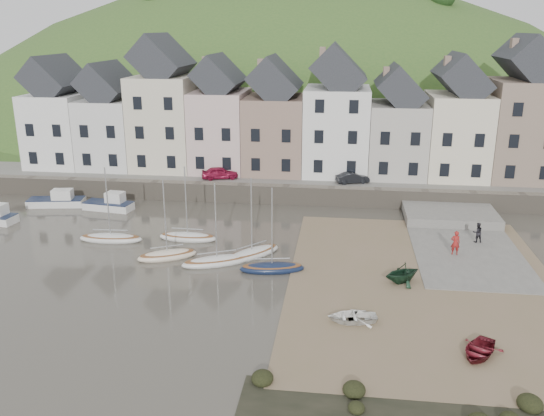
# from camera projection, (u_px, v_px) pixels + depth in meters

# --- Properties ---
(ground) EXTENTS (160.00, 160.00, 0.00)m
(ground) POSITION_uv_depth(u_px,v_px,m) (261.00, 275.00, 39.66)
(ground) COLOR #413D33
(ground) RESTS_ON ground
(quay_land) EXTENTS (90.00, 30.00, 1.50)m
(quay_land) POSITION_uv_depth(u_px,v_px,m) (299.00, 162.00, 69.68)
(quay_land) COLOR #365B24
(quay_land) RESTS_ON ground
(quay_street) EXTENTS (70.00, 7.00, 0.10)m
(quay_street) POSITION_uv_depth(u_px,v_px,m) (290.00, 179.00, 58.57)
(quay_street) COLOR slate
(quay_street) RESTS_ON quay_land
(seawall) EXTENTS (70.00, 1.20, 1.80)m
(seawall) POSITION_uv_depth(u_px,v_px,m) (286.00, 195.00, 55.46)
(seawall) COLOR slate
(seawall) RESTS_ON ground
(beach) EXTENTS (18.00, 26.00, 0.06)m
(beach) POSITION_uv_depth(u_px,v_px,m) (423.00, 283.00, 38.33)
(beach) COLOR #776748
(beach) RESTS_ON ground
(slipway) EXTENTS (8.00, 18.00, 0.12)m
(slipway) POSITION_uv_depth(u_px,v_px,m) (462.00, 243.00, 45.41)
(slipway) COLOR slate
(slipway) RESTS_ON ground
(hillside) EXTENTS (134.40, 84.00, 84.00)m
(hillside) POSITION_uv_depth(u_px,v_px,m) (282.00, 228.00, 102.43)
(hillside) COLOR #365B24
(hillside) RESTS_ON ground
(townhouse_terrace) EXTENTS (61.05, 8.00, 13.93)m
(townhouse_terrace) POSITION_uv_depth(u_px,v_px,m) (310.00, 118.00, 59.91)
(townhouse_terrace) COLOR white
(townhouse_terrace) RESTS_ON quay_land
(sailboat_0) EXTENTS (5.20, 1.75, 6.32)m
(sailboat_0) POSITION_uv_depth(u_px,v_px,m) (111.00, 238.00, 45.86)
(sailboat_0) COLOR silver
(sailboat_0) RESTS_ON ground
(sailboat_1) EXTENTS (4.76, 1.62, 6.32)m
(sailboat_1) POSITION_uv_depth(u_px,v_px,m) (188.00, 237.00, 46.12)
(sailboat_1) COLOR silver
(sailboat_1) RESTS_ON ground
(sailboat_2) EXTENTS (4.63, 3.29, 6.32)m
(sailboat_2) POSITION_uv_depth(u_px,v_px,m) (167.00, 255.00, 42.44)
(sailboat_2) COLOR beige
(sailboat_2) RESTS_ON ground
(sailboat_3) EXTENTS (4.50, 4.67, 6.32)m
(sailboat_3) POSITION_uv_depth(u_px,v_px,m) (252.00, 253.00, 42.75)
(sailboat_3) COLOR silver
(sailboat_3) RESTS_ON ground
(sailboat_4) EXTENTS (5.36, 3.54, 6.32)m
(sailboat_4) POSITION_uv_depth(u_px,v_px,m) (217.00, 261.00, 41.39)
(sailboat_4) COLOR silver
(sailboat_4) RESTS_ON ground
(sailboat_5) EXTENTS (4.79, 2.30, 6.32)m
(sailboat_5) POSITION_uv_depth(u_px,v_px,m) (272.00, 268.00, 40.22)
(sailboat_5) COLOR #121D39
(sailboat_5) RESTS_ON ground
(motorboat_0) EXTENTS (5.47, 2.56, 1.70)m
(motorboat_0) POSITION_uv_depth(u_px,v_px,m) (58.00, 200.00, 54.71)
(motorboat_0) COLOR silver
(motorboat_0) RESTS_ON ground
(motorboat_2) EXTENTS (4.81, 2.37, 1.70)m
(motorboat_2) POSITION_uv_depth(u_px,v_px,m) (110.00, 204.00, 53.66)
(motorboat_2) COLOR silver
(motorboat_2) RESTS_ON ground
(rowboat_white) EXTENTS (3.16, 2.46, 0.60)m
(rowboat_white) POSITION_uv_depth(u_px,v_px,m) (352.00, 317.00, 33.23)
(rowboat_white) COLOR white
(rowboat_white) RESTS_ON beach
(rowboat_green) EXTENTS (3.50, 3.40, 1.41)m
(rowboat_green) POSITION_uv_depth(u_px,v_px,m) (402.00, 272.00, 38.21)
(rowboat_green) COLOR #163320
(rowboat_green) RESTS_ON beach
(rowboat_red) EXTENTS (3.23, 3.54, 0.60)m
(rowboat_red) POSITION_uv_depth(u_px,v_px,m) (479.00, 350.00, 29.79)
(rowboat_red) COLOR maroon
(rowboat_red) RESTS_ON beach
(person_red) EXTENTS (0.68, 0.45, 1.86)m
(person_red) POSITION_uv_depth(u_px,v_px,m) (455.00, 243.00, 42.67)
(person_red) COLOR maroon
(person_red) RESTS_ON slipway
(person_dark) EXTENTS (0.91, 0.78, 1.63)m
(person_dark) POSITION_uv_depth(u_px,v_px,m) (477.00, 232.00, 45.16)
(person_dark) COLOR black
(person_dark) RESTS_ON slipway
(car_left) EXTENTS (3.98, 2.55, 1.26)m
(car_left) POSITION_uv_depth(u_px,v_px,m) (220.00, 173.00, 58.26)
(car_left) COLOR maroon
(car_left) RESTS_ON quay_street
(car_right) EXTENTS (3.48, 2.13, 1.08)m
(car_right) POSITION_uv_depth(u_px,v_px,m) (353.00, 178.00, 56.68)
(car_right) COLOR black
(car_right) RESTS_ON quay_street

